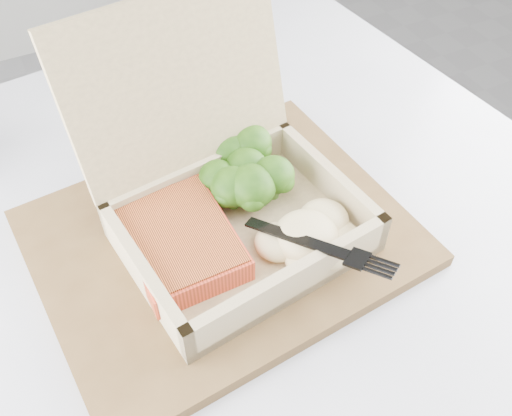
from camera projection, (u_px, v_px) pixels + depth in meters
name	position (u px, v px, depth m)	size (l,w,h in m)	color
cafe_table	(235.00, 330.00, 0.69)	(0.82, 0.82, 0.71)	black
serving_tray	(222.00, 238.00, 0.55)	(0.34, 0.27, 0.01)	brown
takeout_container	(222.00, 184.00, 0.52)	(0.23, 0.23, 0.19)	tan
salmon_fillet	(180.00, 242.00, 0.50)	(0.09, 0.12, 0.02)	#DF482B
broccoli_pile	(246.00, 171.00, 0.55)	(0.10, 0.10, 0.04)	#3A6D18
mashed_potatoes	(306.00, 236.00, 0.50)	(0.09, 0.08, 0.03)	beige
plastic_fork	(277.00, 229.00, 0.49)	(0.09, 0.13, 0.02)	black
receipt	(141.00, 130.00, 0.66)	(0.08, 0.16, 0.00)	white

